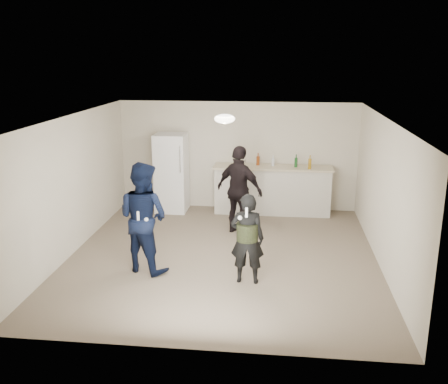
# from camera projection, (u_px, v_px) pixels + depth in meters

# --- Properties ---
(floor) EXTENTS (6.00, 6.00, 0.00)m
(floor) POSITION_uv_depth(u_px,v_px,m) (223.00, 256.00, 9.06)
(floor) COLOR #6B5B4C
(floor) RESTS_ON ground
(ceiling) EXTENTS (6.00, 6.00, 0.00)m
(ceiling) POSITION_uv_depth(u_px,v_px,m) (223.00, 118.00, 8.39)
(ceiling) COLOR silver
(ceiling) RESTS_ON wall_back
(wall_back) EXTENTS (6.00, 0.00, 6.00)m
(wall_back) POSITION_uv_depth(u_px,v_px,m) (238.00, 156.00, 11.60)
(wall_back) COLOR beige
(wall_back) RESTS_ON floor
(wall_front) EXTENTS (6.00, 0.00, 6.00)m
(wall_front) POSITION_uv_depth(u_px,v_px,m) (193.00, 256.00, 5.85)
(wall_front) COLOR beige
(wall_front) RESTS_ON floor
(wall_left) EXTENTS (0.00, 6.00, 6.00)m
(wall_left) POSITION_uv_depth(u_px,v_px,m) (72.00, 185.00, 9.02)
(wall_left) COLOR beige
(wall_left) RESTS_ON floor
(wall_right) EXTENTS (0.00, 6.00, 6.00)m
(wall_right) POSITION_uv_depth(u_px,v_px,m) (384.00, 194.00, 8.43)
(wall_right) COLOR beige
(wall_right) RESTS_ON floor
(counter) EXTENTS (2.60, 0.56, 1.05)m
(counter) POSITION_uv_depth(u_px,v_px,m) (272.00, 191.00, 11.39)
(counter) COLOR beige
(counter) RESTS_ON floor
(counter_top) EXTENTS (2.68, 0.64, 0.04)m
(counter_top) POSITION_uv_depth(u_px,v_px,m) (273.00, 167.00, 11.24)
(counter_top) COLOR beige
(counter_top) RESTS_ON counter
(fridge) EXTENTS (0.70, 0.70, 1.80)m
(fridge) POSITION_uv_depth(u_px,v_px,m) (172.00, 173.00, 11.47)
(fridge) COLOR white
(fridge) RESTS_ON floor
(fridge_handle) EXTENTS (0.02, 0.02, 0.60)m
(fridge_handle) POSITION_uv_depth(u_px,v_px,m) (180.00, 159.00, 10.98)
(fridge_handle) COLOR #BCBCC0
(fridge_handle) RESTS_ON fridge
(ceiling_dome) EXTENTS (0.36, 0.36, 0.16)m
(ceiling_dome) POSITION_uv_depth(u_px,v_px,m) (225.00, 119.00, 8.69)
(ceiling_dome) COLOR white
(ceiling_dome) RESTS_ON ceiling
(shaker) EXTENTS (0.08, 0.08, 0.17)m
(shaker) POSITION_uv_depth(u_px,v_px,m) (236.00, 163.00, 11.16)
(shaker) COLOR silver
(shaker) RESTS_ON counter_top
(man) EXTENTS (1.11, 1.01, 1.86)m
(man) POSITION_uv_depth(u_px,v_px,m) (143.00, 217.00, 8.25)
(man) COLOR #0F1C41
(man) RESTS_ON floor
(woman) EXTENTS (0.54, 0.36, 1.47)m
(woman) POSITION_uv_depth(u_px,v_px,m) (247.00, 239.00, 7.85)
(woman) COLOR black
(woman) RESTS_ON floor
(camo_shorts) EXTENTS (0.34, 0.34, 0.28)m
(camo_shorts) POSITION_uv_depth(u_px,v_px,m) (247.00, 232.00, 7.82)
(camo_shorts) COLOR #293418
(camo_shorts) RESTS_ON woman
(spectator) EXTENTS (1.13, 0.91, 1.80)m
(spectator) POSITION_uv_depth(u_px,v_px,m) (240.00, 190.00, 10.01)
(spectator) COLOR black
(spectator) RESTS_ON floor
(remote_man) EXTENTS (0.04, 0.04, 0.15)m
(remote_man) POSITION_uv_depth(u_px,v_px,m) (138.00, 216.00, 7.96)
(remote_man) COLOR white
(remote_man) RESTS_ON man
(nunchuk_man) EXTENTS (0.07, 0.07, 0.07)m
(nunchuk_man) POSITION_uv_depth(u_px,v_px,m) (146.00, 220.00, 7.99)
(nunchuk_man) COLOR white
(nunchuk_man) RESTS_ON man
(remote_woman) EXTENTS (0.04, 0.04, 0.15)m
(remote_woman) POSITION_uv_depth(u_px,v_px,m) (247.00, 212.00, 7.47)
(remote_woman) COLOR white
(remote_woman) RESTS_ON woman
(nunchuk_woman) EXTENTS (0.07, 0.07, 0.07)m
(nunchuk_woman) POSITION_uv_depth(u_px,v_px,m) (240.00, 218.00, 7.54)
(nunchuk_woman) COLOR white
(nunchuk_woman) RESTS_ON woman
(bottle_cluster) EXTENTS (1.69, 0.33, 0.27)m
(bottle_cluster) POSITION_uv_depth(u_px,v_px,m) (275.00, 162.00, 11.19)
(bottle_cluster) COLOR #17501D
(bottle_cluster) RESTS_ON counter_top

